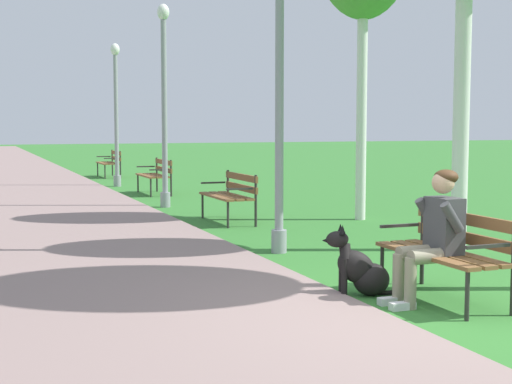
% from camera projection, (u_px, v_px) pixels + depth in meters
% --- Properties ---
extents(ground_plane, '(120.00, 120.00, 0.00)m').
position_uv_depth(ground_plane, '(431.00, 319.00, 6.30)').
color(ground_plane, '#33752D').
extents(paved_path, '(4.16, 60.00, 0.04)m').
position_uv_depth(paved_path, '(5.00, 168.00, 27.69)').
color(paved_path, gray).
rests_on(paved_path, ground).
extents(park_bench_near, '(0.55, 1.50, 0.85)m').
position_uv_depth(park_bench_near, '(448.00, 247.00, 6.95)').
color(park_bench_near, brown).
rests_on(park_bench_near, ground).
extents(park_bench_mid, '(0.55, 1.50, 0.85)m').
position_uv_depth(park_bench_mid, '(231.00, 192.00, 12.54)').
color(park_bench_mid, brown).
rests_on(park_bench_mid, ground).
extents(park_bench_far, '(0.55, 1.50, 0.85)m').
position_uv_depth(park_bench_far, '(156.00, 173.00, 17.61)').
color(park_bench_far, brown).
rests_on(park_bench_far, ground).
extents(park_bench_furthest, '(0.55, 1.50, 0.85)m').
position_uv_depth(park_bench_furthest, '(110.00, 161.00, 23.35)').
color(park_bench_furthest, brown).
rests_on(park_bench_furthest, ground).
extents(person_seated_on_near_bench, '(0.74, 0.49, 1.25)m').
position_uv_depth(person_seated_on_near_bench, '(434.00, 231.00, 6.80)').
color(person_seated_on_near_bench, gray).
rests_on(person_seated_on_near_bench, ground).
extents(dog_black, '(0.82, 0.39, 0.71)m').
position_uv_depth(dog_black, '(361.00, 270.00, 7.14)').
color(dog_black, black).
rests_on(dog_black, ground).
extents(lamp_post_near, '(0.24, 0.24, 4.30)m').
position_uv_depth(lamp_post_near, '(279.00, 80.00, 9.37)').
color(lamp_post_near, gray).
rests_on(lamp_post_near, ground).
extents(lamp_post_mid, '(0.24, 0.24, 4.04)m').
position_uv_depth(lamp_post_mid, '(164.00, 103.00, 14.69)').
color(lamp_post_mid, gray).
rests_on(lamp_post_mid, ground).
extents(lamp_post_far, '(0.24, 0.24, 3.82)m').
position_uv_depth(lamp_post_far, '(116.00, 113.00, 19.70)').
color(lamp_post_far, gray).
rests_on(lamp_post_far, ground).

